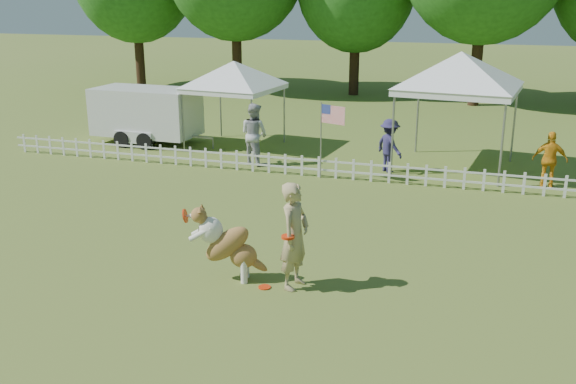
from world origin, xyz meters
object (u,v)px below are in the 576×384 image
at_px(canopy_tent_right, 457,112).
at_px(spectator_a, 254,134).
at_px(dog, 228,244).
at_px(canopy_tent_left, 235,105).
at_px(frisbee_on_turf, 265,287).
at_px(flag_pole, 321,141).
at_px(spectator_b, 389,146).
at_px(handler, 295,236).
at_px(cargo_trailer, 146,115).
at_px(spectator_c, 550,160).

height_order(canopy_tent_right, spectator_a, canopy_tent_right).
relative_size(dog, canopy_tent_left, 0.49).
distance_m(frisbee_on_turf, canopy_tent_left, 11.13).
relative_size(frisbee_on_turf, canopy_tent_left, 0.08).
height_order(canopy_tent_left, canopy_tent_right, canopy_tent_right).
relative_size(canopy_tent_right, flag_pole, 1.56).
xyz_separation_m(spectator_a, spectator_b, (4.05, 0.37, -0.16)).
bearing_deg(spectator_a, handler, 137.81).
distance_m(canopy_tent_right, spectator_a, 6.03).
bearing_deg(spectator_a, cargo_trailer, 3.38).
relative_size(dog, cargo_trailer, 0.32).
distance_m(dog, cargo_trailer, 11.83).
xyz_separation_m(cargo_trailer, spectator_c, (12.96, -1.52, -0.21)).
relative_size(frisbee_on_turf, cargo_trailer, 0.05).
bearing_deg(flag_pole, spectator_c, 30.07).
relative_size(canopy_tent_left, cargo_trailer, 0.64).
bearing_deg(spectator_c, spectator_a, 4.60).
bearing_deg(spectator_a, spectator_c, -156.55).
xyz_separation_m(flag_pole, spectator_c, (6.07, 0.98, -0.32)).
relative_size(cargo_trailer, flag_pole, 2.06).
bearing_deg(canopy_tent_right, flag_pole, -140.04).
relative_size(frisbee_on_turf, spectator_a, 0.12).
distance_m(dog, spectator_a, 8.29).
relative_size(flag_pole, spectator_a, 1.15).
bearing_deg(canopy_tent_right, handler, -96.24).
bearing_deg(handler, canopy_tent_right, -2.85).
bearing_deg(spectator_b, frisbee_on_turf, 127.20).
height_order(canopy_tent_right, spectator_c, canopy_tent_right).
xyz_separation_m(canopy_tent_right, flag_pole, (-3.51, -2.28, -0.60)).
distance_m(dog, frisbee_on_turf, 1.01).
height_order(handler, spectator_a, handler).
relative_size(dog, flag_pole, 0.65).
height_order(flag_pole, spectator_b, flag_pole).
bearing_deg(handler, frisbee_on_turf, 123.93).
xyz_separation_m(flag_pole, spectator_b, (1.73, 1.26, -0.30)).
xyz_separation_m(cargo_trailer, spectator_b, (8.62, -1.24, -0.19)).
bearing_deg(dog, handler, -9.68).
bearing_deg(canopy_tent_right, spectator_c, -19.85).
xyz_separation_m(frisbee_on_turf, cargo_trailer, (-7.73, 9.67, 0.96)).
bearing_deg(canopy_tent_right, spectator_a, -159.62).
relative_size(cargo_trailer, spectator_a, 2.36).
relative_size(handler, dog, 1.39).
xyz_separation_m(handler, spectator_c, (4.73, 7.94, -0.21)).
bearing_deg(dog, spectator_a, 93.76).
bearing_deg(cargo_trailer, spectator_c, -4.43).
bearing_deg(cargo_trailer, canopy_tent_right, 1.02).
distance_m(spectator_b, spectator_c, 4.35).
height_order(cargo_trailer, spectator_b, cargo_trailer).
relative_size(dog, spectator_c, 0.92).
height_order(frisbee_on_turf, cargo_trailer, cargo_trailer).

